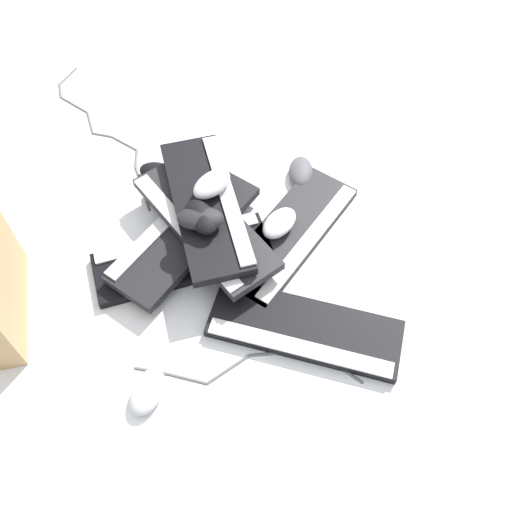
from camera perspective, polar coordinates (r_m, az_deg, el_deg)
ground_plane at (r=1.39m, az=2.63°, el=-3.35°), size 3.20×3.20×0.00m
keyboard_0 at (r=1.32m, az=4.87°, el=-7.35°), size 0.34×0.46×0.03m
keyboard_1 at (r=1.46m, az=3.47°, el=2.18°), size 0.40×0.43×0.03m
keyboard_2 at (r=1.43m, az=-7.32°, el=-0.14°), size 0.18×0.45×0.03m
keyboard_3 at (r=1.44m, az=-7.20°, el=2.36°), size 0.40×0.43×0.03m
keyboard_4 at (r=1.41m, az=-5.22°, el=3.33°), size 0.46×0.32×0.03m
keyboard_5 at (r=1.41m, az=-4.95°, el=5.16°), size 0.44×0.16×0.03m
mouse_0 at (r=1.44m, az=2.35°, el=3.31°), size 0.12×0.13×0.04m
mouse_1 at (r=1.59m, az=4.50°, el=8.39°), size 0.12×0.10×0.04m
mouse_2 at (r=1.61m, az=-9.73°, el=8.23°), size 0.11×0.13×0.04m
mouse_3 at (r=1.27m, az=-10.80°, el=-13.15°), size 0.13×0.11×0.04m
mouse_4 at (r=1.34m, az=-5.59°, el=3.77°), size 0.09×0.12×0.04m
mouse_5 at (r=1.40m, az=-4.44°, el=7.20°), size 0.12×0.13×0.04m
mouse_6 at (r=1.34m, az=-5.53°, el=3.91°), size 0.12×0.10×0.04m
cable_0 at (r=1.78m, az=-15.18°, el=12.04°), size 0.65×0.22×0.01m
cable_1 at (r=1.29m, az=-0.58°, el=-10.92°), size 0.16×0.49×0.01m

